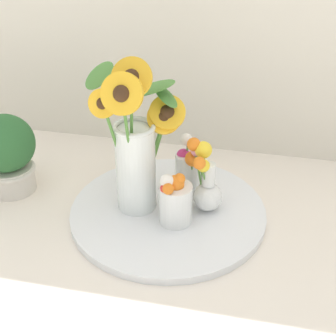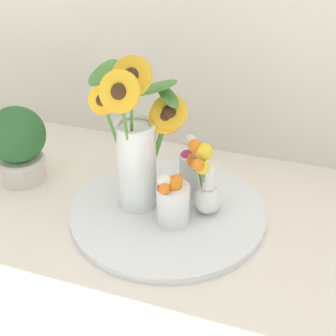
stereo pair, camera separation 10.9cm
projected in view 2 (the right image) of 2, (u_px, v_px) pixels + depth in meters
name	position (u px, v px, depth m)	size (l,w,h in m)	color
ground_plane	(163.00, 246.00, 1.07)	(6.00, 6.00, 0.00)	silver
serving_tray	(168.00, 212.00, 1.16)	(0.48, 0.48, 0.02)	silver
mason_jar_sunflowers	(138.00, 148.00, 1.09)	(0.23, 0.21, 0.39)	silver
vase_small_center	(173.00, 200.00, 1.08)	(0.08, 0.08, 0.13)	white
vase_bulb_right	(205.00, 182.00, 1.11)	(0.09, 0.09, 0.18)	white
vase_small_back	(191.00, 170.00, 1.18)	(0.07, 0.09, 0.17)	white
potted_plant	(18.00, 143.00, 1.25)	(0.15, 0.15, 0.22)	beige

